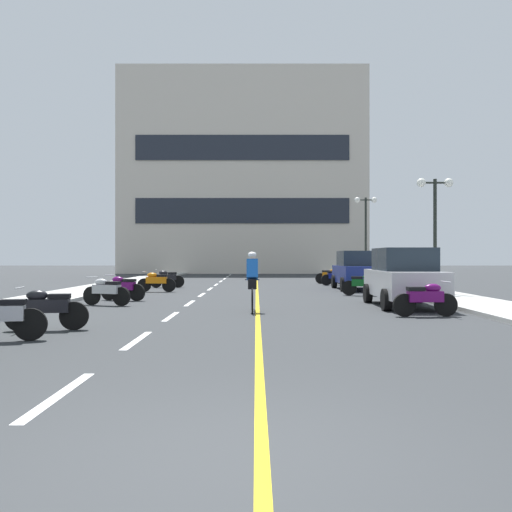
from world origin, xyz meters
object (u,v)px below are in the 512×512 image
Objects in this scene: motorcycle_10 at (335,277)px; street_lamp_mid at (433,208)px; motorcycle_9 at (165,278)px; motorcycle_11 at (329,275)px; parked_car_mid at (355,270)px; street_lamp_far at (364,219)px; motorcycle_4 at (424,298)px; motorcycle_7 at (362,284)px; motorcycle_8 at (154,281)px; motorcycle_6 at (121,287)px; motorcycle_5 at (104,291)px; cyclist_rider at (250,280)px; motorcycle_3 at (44,308)px; parked_car_near at (402,277)px.

street_lamp_mid is at bearing -69.20° from motorcycle_10.
motorcycle_9 is 9.55m from motorcycle_11.
parked_car_mid is (-2.46, 3.71, -2.60)m from street_lamp_mid.
street_lamp_far reaches higher than motorcycle_4.
motorcycle_8 is (-8.64, 2.29, 0.00)m from motorcycle_7.
motorcycle_11 is (-0.45, 5.62, -0.44)m from parked_car_mid.
motorcycle_6 is 0.98× the size of motorcycle_10.
motorcycle_5 and motorcycle_6 have the same top height.
street_lamp_mid is 13.19m from motorcycle_9.
parked_car_mid reaches higher than cyclist_rider.
motorcycle_7 is at bearing 49.54° from motorcycle_3.
motorcycle_5 is 16.54m from motorcycle_11.
motorcycle_3 is 13.36m from motorcycle_7.
street_lamp_mid is 12.55m from motorcycle_6.
motorcycle_11 is (8.72, 3.91, 0.00)m from motorcycle_9.
motorcycle_10 is at bearing 95.77° from parked_car_mid.
cyclist_rider is (4.35, -11.92, 0.41)m from motorcycle_9.
parked_car_near is 1.01× the size of parked_car_mid.
street_lamp_mid reaches higher than motorcycle_6.
motorcycle_8 is at bearing -148.09° from motorcycle_10.
parked_car_mid is 2.53× the size of motorcycle_6.
motorcycle_10 is at bearing 110.80° from street_lamp_mid.
motorcycle_8 is (0.33, 4.70, 0.00)m from motorcycle_6.
motorcycle_11 is (-0.33, 14.23, -0.44)m from parked_car_near.
street_lamp_far is at bearing 55.00° from motorcycle_11.
motorcycle_9 is (-0.05, 15.81, 0.00)m from motorcycle_3.
street_lamp_far is at bearing 64.18° from motorcycle_3.
motorcycle_7 is at bearing -89.97° from motorcycle_11.
motorcycle_3 and motorcycle_7 have the same top height.
motorcycle_3 is (-8.99, -5.48, -0.44)m from parked_car_near.
parked_car_near is at bearing -88.84° from motorcycle_10.
motorcycle_8 is at bearing 116.49° from cyclist_rider.
street_lamp_mid is at bearing -72.63° from motorcycle_11.
motorcycle_6 is (-9.09, 5.09, 0.00)m from motorcycle_4.
cyclist_rider reaches higher than motorcycle_4.
motorcycle_11 is at bearing 56.96° from motorcycle_5.
cyclist_rider is (-4.44, -14.00, 0.41)m from motorcycle_10.
motorcycle_3 is at bearing -89.80° from motorcycle_9.
parked_car_near is at bearing -90.86° from parked_car_mid.
motorcycle_10 is (8.71, 5.43, 0.00)m from motorcycle_8.
motorcycle_9 is at bearing 169.44° from parked_car_mid.
street_lamp_mid reaches higher than motorcycle_5.
street_lamp_far is 3.18× the size of motorcycle_6.
street_lamp_mid is at bearing -10.11° from motorcycle_8.
parked_car_near is 13.73m from motorcycle_9.
motorcycle_3 and motorcycle_11 have the same top height.
motorcycle_7 is at bearing -32.90° from motorcycle_9.
street_lamp_far is 16.49m from motorcycle_8.
street_lamp_far is at bearing 56.51° from motorcycle_5.
street_lamp_mid reaches higher than motorcycle_10.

